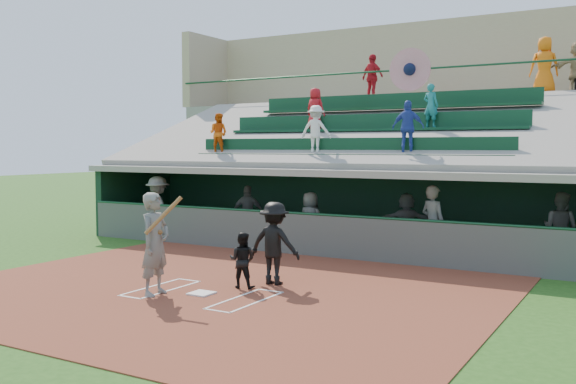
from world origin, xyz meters
The scene contains 21 objects.
ground centered at (0.00, 0.00, 0.00)m, with size 100.00×100.00×0.00m, color #224E16.
dirt_slab centered at (0.00, 0.50, 0.01)m, with size 11.00×9.00×0.02m, color maroon.
home_plate centered at (0.00, 0.00, 0.04)m, with size 0.43×0.43×0.03m, color white.
batters_box_chalk centered at (0.00, 0.00, 0.02)m, with size 2.65×1.85×0.01m.
dugout_floor centered at (0.00, 6.75, 0.02)m, with size 16.00×3.50×0.04m, color gray.
concourse_slab centered at (0.00, 13.50, 2.30)m, with size 20.00×3.00×4.60m, color gray.
grandstand centered at (-0.01, 10.51, 2.26)m, with size 20.40×10.40×7.80m.
batter_at_plate centered at (-0.73, -0.49, 1.02)m, with size 0.90×0.80×1.99m.
catcher centered at (0.38, 0.86, 0.59)m, with size 0.55×0.43×1.14m, color black.
home_umpire centered at (0.76, 1.50, 0.88)m, with size 1.11×0.64×1.72m, color black.
dugout_bench centered at (0.02, 7.88, 0.27)m, with size 15.58×0.47×0.47m, color olive.
white_table centered at (-6.63, 6.00, 0.38)m, with size 0.77×0.58×0.68m, color white.
water_cooler centered at (-6.60, 6.07, 0.92)m, with size 0.41×0.41×0.41m, color #D54C0C.
dugout_player_a centered at (-5.68, 5.21, 1.01)m, with size 1.25×0.72×1.94m, color #60635E.
dugout_player_b centered at (-3.12, 6.37, 0.88)m, with size 0.98×0.41×1.68m, color #575954.
dugout_player_c centered at (-0.75, 5.94, 0.83)m, with size 0.77×0.50×1.59m, color #5C5E59.
dugout_player_d centered at (1.67, 7.06, 0.83)m, with size 1.47×0.47×1.58m, color #5C5F5A.
dugout_player_e centered at (2.89, 5.52, 0.99)m, with size 0.70×0.46×1.91m, color #51534E.
dugout_player_f centered at (5.63, 6.87, 0.92)m, with size 0.85×0.67×1.76m, color #5A5C57.
concourse_staff_a centered at (-1.54, 12.30, 5.44)m, with size 0.99×0.41×1.69m, color red.
concourse_staff_b centered at (4.33, 12.68, 5.54)m, with size 0.92×0.60×1.88m, color orange.
Camera 1 is at (7.60, -9.84, 2.88)m, focal length 40.00 mm.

